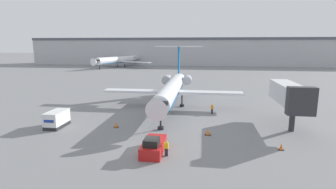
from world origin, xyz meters
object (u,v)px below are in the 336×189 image
airplane_main (172,88)px  pushback_tug (154,146)px  traffic_cone_mid (281,147)px  traffic_cone_right (208,132)px  jet_bridge (289,95)px  traffic_cone_left (116,125)px  airplane_parked_far_left (119,60)px  worker_near_tug (166,148)px  worker_by_wing (212,109)px  luggage_cart (57,119)px

airplane_main → pushback_tug: size_ratio=6.27×
traffic_cone_mid → traffic_cone_right: bearing=154.3°
traffic_cone_right → jet_bridge: jet_bridge is taller
traffic_cone_left → jet_bridge: (23.00, 3.57, 4.08)m
traffic_cone_right → airplane_parked_far_left: 103.73m
worker_near_tug → traffic_cone_left: worker_near_tug is taller
traffic_cone_left → traffic_cone_mid: size_ratio=1.08×
airplane_main → traffic_cone_right: bearing=-66.2°
traffic_cone_left → airplane_parked_far_left: (-30.06, 93.29, 3.15)m
pushback_tug → airplane_parked_far_left: airplane_parked_far_left is taller
worker_near_tug → jet_bridge: (14.95, 11.78, 3.59)m
worker_by_wing → traffic_cone_left: 15.82m
worker_by_wing → airplane_parked_far_left: bearing=117.1°
luggage_cart → traffic_cone_left: 8.12m
traffic_cone_mid → jet_bridge: size_ratio=0.07×
traffic_cone_mid → airplane_main: bearing=128.0°
airplane_main → traffic_cone_right: airplane_main is taller
airplane_parked_far_left → jet_bridge: airplane_parked_far_left is taller
luggage_cart → traffic_cone_mid: size_ratio=5.25×
traffic_cone_right → airplane_main: bearing=113.8°
airplane_main → worker_by_wing: airplane_main is taller
traffic_cone_left → traffic_cone_right: traffic_cone_left is taller
luggage_cart → traffic_cone_mid: luggage_cart is taller
pushback_tug → traffic_cone_mid: bearing=10.5°
airplane_main → luggage_cart: 19.74m
traffic_cone_left → worker_by_wing: bearing=34.4°
pushback_tug → traffic_cone_left: size_ratio=6.30×
airplane_parked_far_left → jet_bridge: 104.24m
airplane_main → traffic_cone_right: (6.23, -14.11, -3.12)m
pushback_tug → worker_near_tug: bearing=-25.3°
jet_bridge → luggage_cart: bearing=-171.9°
worker_by_wing → jet_bridge: (9.96, -5.37, 3.59)m
traffic_cone_left → traffic_cone_mid: (19.94, -5.05, -0.03)m
airplane_main → worker_near_tug: 21.23m
worker_by_wing → airplane_main: bearing=151.4°
worker_by_wing → jet_bridge: size_ratio=0.15×
jet_bridge → pushback_tug: bearing=-145.9°
traffic_cone_right → airplane_parked_far_left: bearing=114.1°
airplane_main → pushback_tug: airplane_main is taller
traffic_cone_right → traffic_cone_mid: traffic_cone_right is taller
jet_bridge → worker_near_tug: bearing=-141.8°
airplane_main → worker_by_wing: (7.00, -3.82, -2.62)m
traffic_cone_mid → jet_bridge: jet_bridge is taller
airplane_parked_far_left → traffic_cone_left: bearing=-72.1°
pushback_tug → worker_by_wing: 17.68m
worker_by_wing → traffic_cone_right: worker_by_wing is taller
worker_by_wing → traffic_cone_right: (-0.77, -10.29, -0.50)m
traffic_cone_mid → airplane_parked_far_left: airplane_parked_far_left is taller
airplane_parked_far_left → worker_by_wing: bearing=-62.9°
worker_near_tug → airplane_parked_far_left: 108.45m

